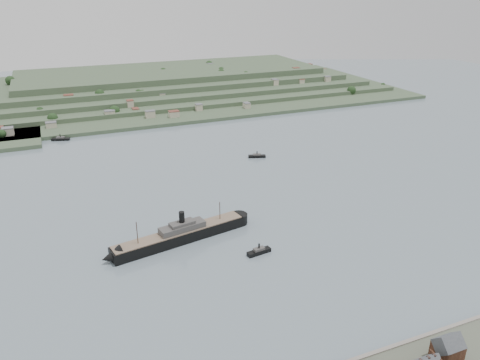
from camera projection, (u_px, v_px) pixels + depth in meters
name	position (u px, v px, depth m)	size (l,w,h in m)	color
ground	(239.00, 214.00, 329.30)	(1400.00, 1400.00, 0.00)	slate
gabled_building	(448.00, 349.00, 196.22)	(10.40, 10.18, 14.09)	#402316
far_peninsula	(152.00, 88.00, 669.14)	(760.00, 309.00, 30.00)	#34452E
steamship	(177.00, 236.00, 291.42)	(99.18, 28.91, 23.95)	black
tugboat	(259.00, 251.00, 280.10)	(15.59, 6.14, 6.83)	black
ferry_west	(61.00, 139.00, 482.58)	(18.67, 10.03, 6.75)	black
ferry_east	(257.00, 156.00, 435.32)	(16.64, 9.51, 6.02)	black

